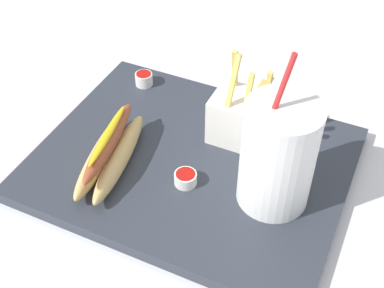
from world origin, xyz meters
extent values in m
cube|color=silver|center=(0.00, 0.00, -0.01)|extent=(2.40, 2.40, 0.02)
cube|color=#2D333D|center=(0.00, 0.00, 0.01)|extent=(0.46, 0.36, 0.02)
cylinder|color=white|center=(-0.13, 0.02, 0.09)|extent=(0.10, 0.10, 0.15)
cylinder|color=white|center=(-0.13, 0.02, 0.17)|extent=(0.10, 0.10, 0.01)
cylinder|color=red|center=(-0.13, 0.02, 0.21)|extent=(0.02, 0.02, 0.08)
cube|color=white|center=(-0.05, -0.08, 0.06)|extent=(0.10, 0.07, 0.08)
cube|color=#E5C660|center=(-0.06, -0.07, 0.11)|extent=(0.01, 0.02, 0.06)
cube|color=#E5C660|center=(-0.08, -0.08, 0.12)|extent=(0.01, 0.01, 0.06)
cube|color=#E5C660|center=(-0.07, -0.09, 0.11)|extent=(0.03, 0.01, 0.06)
cube|color=#E5C660|center=(-0.07, -0.05, 0.12)|extent=(0.03, 0.01, 0.07)
cube|color=#E5C660|center=(-0.08, -0.05, 0.11)|extent=(0.03, 0.03, 0.07)
cube|color=#E5C660|center=(-0.03, -0.06, 0.13)|extent=(0.01, 0.04, 0.09)
cube|color=#E5C660|center=(-0.02, -0.10, 0.12)|extent=(0.01, 0.02, 0.09)
ellipsoid|color=tan|center=(0.12, 0.06, 0.04)|extent=(0.06, 0.19, 0.03)
ellipsoid|color=tan|center=(0.09, 0.06, 0.04)|extent=(0.06, 0.19, 0.03)
ellipsoid|color=#994728|center=(0.10, 0.06, 0.06)|extent=(0.05, 0.18, 0.02)
ellipsoid|color=gold|center=(0.10, 0.06, 0.08)|extent=(0.03, 0.13, 0.01)
cylinder|color=white|center=(-0.01, 0.05, 0.03)|extent=(0.03, 0.03, 0.02)
cylinder|color=#B2140F|center=(-0.01, 0.05, 0.04)|extent=(0.03, 0.03, 0.01)
cylinder|color=white|center=(0.15, -0.13, 0.03)|extent=(0.03, 0.03, 0.02)
cylinder|color=#B2140F|center=(0.15, -0.13, 0.04)|extent=(0.03, 0.03, 0.01)
camera|label=1|loc=(-0.23, 0.50, 0.57)|focal=48.77mm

